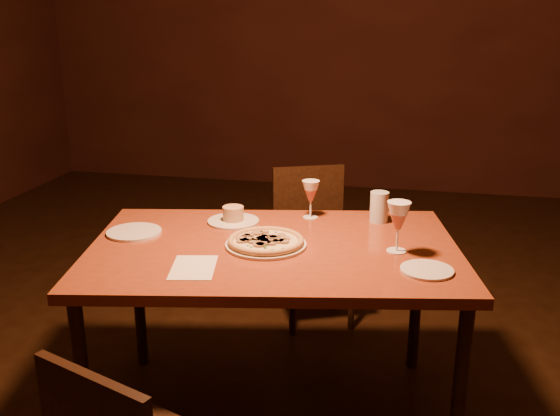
# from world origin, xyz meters

# --- Properties ---
(floor) EXTENTS (7.00, 7.00, 0.00)m
(floor) POSITION_xyz_m (0.00, 0.00, 0.00)
(floor) COLOR black
(floor) RESTS_ON ground
(back_wall) EXTENTS (6.00, 0.04, 3.00)m
(back_wall) POSITION_xyz_m (0.00, 3.50, 1.50)
(back_wall) COLOR #3A1712
(back_wall) RESTS_ON floor
(dining_table) EXTENTS (1.53, 1.14, 0.74)m
(dining_table) POSITION_xyz_m (-0.00, -0.12, 0.68)
(dining_table) COLOR brown
(dining_table) RESTS_ON floor
(chair_far) EXTENTS (0.51, 0.51, 0.80)m
(chair_far) POSITION_xyz_m (0.00, 0.82, 0.45)
(chair_far) COLOR black
(chair_far) RESTS_ON floor
(pizza_plate) EXTENTS (0.31, 0.31, 0.03)m
(pizza_plate) POSITION_xyz_m (-0.03, -0.13, 0.76)
(pizza_plate) COLOR silver
(pizza_plate) RESTS_ON dining_table
(ramekin_saucer) EXTENTS (0.22, 0.22, 0.07)m
(ramekin_saucer) POSITION_xyz_m (-0.23, 0.11, 0.77)
(ramekin_saucer) COLOR silver
(ramekin_saucer) RESTS_ON dining_table
(wine_glass_far) EXTENTS (0.07, 0.07, 0.16)m
(wine_glass_far) POSITION_xyz_m (0.08, 0.24, 0.83)
(wine_glass_far) COLOR #AE5748
(wine_glass_far) RESTS_ON dining_table
(wine_glass_right) EXTENTS (0.09, 0.09, 0.19)m
(wine_glass_right) POSITION_xyz_m (0.46, -0.08, 0.84)
(wine_glass_right) COLOR #AE5748
(wine_glass_right) RESTS_ON dining_table
(water_tumbler) EXTENTS (0.08, 0.08, 0.13)m
(water_tumbler) POSITION_xyz_m (0.37, 0.25, 0.81)
(water_tumbler) COLOR silver
(water_tumbler) RESTS_ON dining_table
(side_plate_left) EXTENTS (0.22, 0.22, 0.01)m
(side_plate_left) POSITION_xyz_m (-0.58, -0.10, 0.75)
(side_plate_left) COLOR silver
(side_plate_left) RESTS_ON dining_table
(side_plate_near) EXTENTS (0.18, 0.18, 0.01)m
(side_plate_near) POSITION_xyz_m (0.56, -0.25, 0.75)
(side_plate_near) COLOR silver
(side_plate_near) RESTS_ON dining_table
(menu_card) EXTENTS (0.19, 0.24, 0.00)m
(menu_card) POSITION_xyz_m (-0.23, -0.39, 0.75)
(menu_card) COLOR beige
(menu_card) RESTS_ON dining_table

